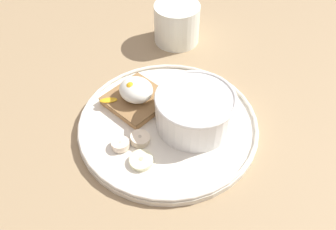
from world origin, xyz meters
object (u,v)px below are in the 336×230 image
oatmeal_bowl (195,110)px  coffee_mug (177,23)px  poached_egg (134,91)px  banana_slice_front (141,160)px  banana_slice_back (120,144)px  toast_slice (135,101)px  banana_slice_left (140,139)px

oatmeal_bowl → coffee_mug: bearing=137.9°
poached_egg → banana_slice_front: 12.46cm
oatmeal_bowl → banana_slice_back: size_ratio=3.26×
poached_egg → banana_slice_front: size_ratio=1.70×
oatmeal_bowl → banana_slice_back: bearing=-114.4°
banana_slice_back → coffee_mug: 30.31cm
oatmeal_bowl → banana_slice_back: (-5.13, -11.29, -2.31)cm
poached_egg → coffee_mug: 21.01cm
poached_egg → banana_slice_front: (9.34, -7.84, -2.52)cm
toast_slice → banana_slice_front: 12.20cm
toast_slice → banana_slice_front: bearing=-40.4°
banana_slice_back → coffee_mug: bearing=114.9°
banana_slice_front → banana_slice_back: (-4.39, -0.04, 0.10)cm
toast_slice → banana_slice_left: (6.35, -5.20, -0.10)cm
banana_slice_left → coffee_mug: (-14.16, 24.66, 2.42)cm
banana_slice_left → banana_slice_back: same height
toast_slice → banana_slice_front: size_ratio=2.10×
banana_slice_back → coffee_mug: coffee_mug is taller
banana_slice_front → banana_slice_back: 4.39cm
banana_slice_back → poached_egg: bearing=122.2°
toast_slice → banana_slice_back: size_ratio=2.38×
banana_slice_front → banana_slice_back: size_ratio=1.13×
toast_slice → banana_slice_back: same height
poached_egg → coffee_mug: coffee_mug is taller
poached_egg → banana_slice_front: poached_egg is taller
banana_slice_left → banana_slice_front: bearing=-42.6°
toast_slice → coffee_mug: (-7.82, 19.47, 2.32)cm
oatmeal_bowl → banana_slice_left: 9.58cm
coffee_mug → banana_slice_back: bearing=-65.1°
banana_slice_front → banana_slice_back: bearing=-179.5°
poached_egg → banana_slice_back: poached_egg is taller
toast_slice → banana_slice_back: bearing=-58.3°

